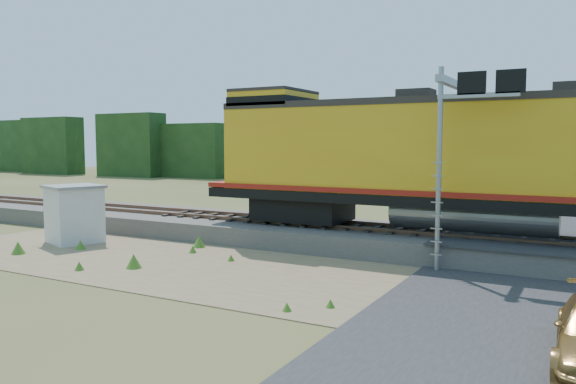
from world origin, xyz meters
The scene contains 10 objects.
ground centered at (0.00, 0.00, 0.00)m, with size 140.00×140.00×0.00m, color #475123.
ballast centered at (0.00, 6.00, 0.40)m, with size 70.00×5.00×0.80m, color slate.
rails centered at (0.00, 6.00, 0.88)m, with size 70.00×1.54×0.16m.
dirt_shoulder centered at (-2.00, 0.50, 0.01)m, with size 26.00×8.00×0.03m, color #8C7754.
road centered at (7.00, 0.74, 0.09)m, with size 7.00×66.00×0.86m.
tree_line_north centered at (0.00, 38.00, 3.07)m, with size 130.00×3.00×6.50m.
weed_clumps centered at (-3.50, 0.10, 0.00)m, with size 15.00×6.20×0.56m, color #447621, non-canonical shape.
locomotive centered at (4.22, 6.00, 3.65)m, with size 21.11×3.22×5.45m.
shed centered at (-10.60, 1.25, 1.23)m, with size 2.61×2.61×2.43m.
signal_gantry centered at (4.34, 5.35, 4.97)m, with size 2.61×6.20×6.58m.
Camera 1 is at (8.38, -14.83, 4.18)m, focal length 35.00 mm.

